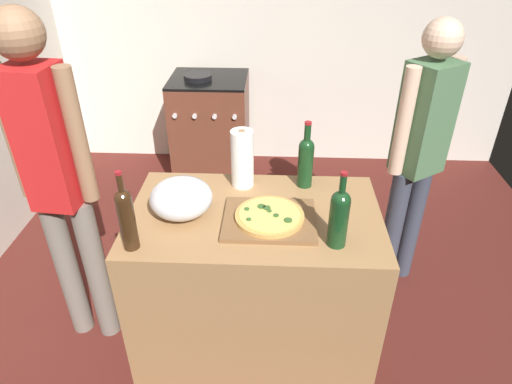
{
  "coord_description": "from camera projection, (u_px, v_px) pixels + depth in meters",
  "views": [
    {
      "loc": [
        0.06,
        -0.89,
        2.03
      ],
      "look_at": [
        -0.02,
        0.85,
        0.93
      ],
      "focal_mm": 31.49,
      "sensor_mm": 36.0,
      "label": 1
    }
  ],
  "objects": [
    {
      "name": "cutting_board",
      "position": [
        269.0,
        220.0,
        1.95
      ],
      "size": [
        0.4,
        0.32,
        0.02
      ],
      "primitive_type": "cube",
      "color": "brown",
      "rests_on": "counter"
    },
    {
      "name": "wine_bottle_clear",
      "position": [
        126.0,
        216.0,
        1.73
      ],
      "size": [
        0.06,
        0.06,
        0.35
      ],
      "color": "#331E0F",
      "rests_on": "counter"
    },
    {
      "name": "person_in_red",
      "position": [
        419.0,
        148.0,
        2.44
      ],
      "size": [
        0.35,
        0.3,
        1.61
      ],
      "color": "#383D4C",
      "rests_on": "ground_plane"
    },
    {
      "name": "paper_towel_roll",
      "position": [
        242.0,
        159.0,
        2.14
      ],
      "size": [
        0.11,
        0.11,
        0.29
      ],
      "color": "white",
      "rests_on": "counter"
    },
    {
      "name": "ground_plane",
      "position": [
        263.0,
        258.0,
        3.1
      ],
      "size": [
        4.22,
        3.58,
        0.02
      ],
      "primitive_type": "cube",
      "color": "#511E19"
    },
    {
      "name": "mixing_bowl",
      "position": [
        181.0,
        198.0,
        1.95
      ],
      "size": [
        0.28,
        0.28,
        0.17
      ],
      "color": "#B2B2B7",
      "rests_on": "counter"
    },
    {
      "name": "wine_bottle_amber",
      "position": [
        339.0,
        216.0,
        1.75
      ],
      "size": [
        0.08,
        0.08,
        0.33
      ],
      "color": "#143819",
      "rests_on": "counter"
    },
    {
      "name": "stove",
      "position": [
        211.0,
        128.0,
        3.84
      ],
      "size": [
        0.62,
        0.58,
        0.92
      ],
      "color": "brown",
      "rests_on": "ground_plane"
    },
    {
      "name": "counter",
      "position": [
        255.0,
        286.0,
        2.24
      ],
      "size": [
        1.13,
        0.69,
        0.88
      ],
      "primitive_type": "cube",
      "color": "#9E7247",
      "rests_on": "ground_plane"
    },
    {
      "name": "pizza",
      "position": [
        270.0,
        216.0,
        1.93
      ],
      "size": [
        0.3,
        0.3,
        0.03
      ],
      "color": "tan",
      "rests_on": "cutting_board"
    },
    {
      "name": "wine_bottle_dark",
      "position": [
        306.0,
        160.0,
        2.13
      ],
      "size": [
        0.07,
        0.07,
        0.34
      ],
      "color": "#143819",
      "rests_on": "counter"
    },
    {
      "name": "person_in_stripes",
      "position": [
        56.0,
        176.0,
        2.04
      ],
      "size": [
        0.37,
        0.22,
        1.74
      ],
      "color": "slate",
      "rests_on": "ground_plane"
    },
    {
      "name": "kitchen_wall_rear",
      "position": [
        270.0,
        14.0,
        3.71
      ],
      "size": [
        4.22,
        0.1,
        2.6
      ],
      "primitive_type": "cube",
      "color": "silver",
      "rests_on": "ground_plane"
    }
  ]
}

